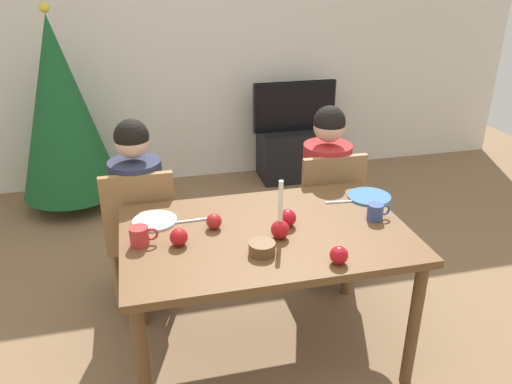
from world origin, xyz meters
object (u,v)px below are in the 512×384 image
at_px(plate_left, 155,221).
at_px(plate_right, 369,197).
at_px(dining_table, 265,245).
at_px(tv_stand, 293,154).
at_px(person_right_child, 325,198).
at_px(candle_centerpiece, 280,226).
at_px(person_left_child, 140,218).
at_px(mug_right, 376,212).
at_px(apple_far_edge, 287,218).
at_px(chair_right, 326,208).
at_px(chair_left, 141,229).
at_px(apple_by_right_mug, 214,221).
at_px(apple_near_candle, 339,255).
at_px(bowl_walnuts, 262,248).
at_px(mug_left, 140,236).
at_px(christmas_tree, 61,108).
at_px(tv, 294,106).
at_px(apple_by_left_plate, 179,237).

xyz_separation_m(plate_left, plate_right, (1.18, 0.01, 0.00)).
bearing_deg(dining_table, tv_stand, 69.08).
xyz_separation_m(person_right_child, candle_centerpiece, (-0.51, -0.72, 0.24)).
xyz_separation_m(person_left_child, mug_right, (1.17, -0.66, 0.22)).
height_order(plate_left, apple_far_edge, apple_far_edge).
bearing_deg(chair_right, chair_left, 180.00).
bearing_deg(apple_by_right_mug, person_left_child, 122.75).
bearing_deg(apple_near_candle, bowl_walnuts, 152.54).
relative_size(plate_right, apple_by_right_mug, 3.07).
bearing_deg(mug_left, apple_near_candle, -23.46).
relative_size(christmas_tree, apple_by_right_mug, 21.41).
distance_m(dining_table, bowl_walnuts, 0.24).
relative_size(tv, bowl_walnuts, 6.50).
distance_m(mug_left, mug_right, 1.17).
relative_size(mug_right, apple_near_candle, 1.50).
distance_m(chair_left, apple_by_left_plate, 0.72).
bearing_deg(apple_near_candle, tv_stand, 76.39).
xyz_separation_m(christmas_tree, mug_left, (0.54, -2.13, -0.07)).
bearing_deg(christmas_tree, dining_table, -61.84).
bearing_deg(tv_stand, dining_table, -110.92).
height_order(tv_stand, plate_left, plate_left).
bearing_deg(person_right_child, tv_stand, 79.11).
xyz_separation_m(dining_table, apple_by_left_plate, (-0.43, -0.04, 0.13)).
height_order(tv_stand, apple_by_left_plate, apple_by_left_plate).
bearing_deg(christmas_tree, mug_right, -51.39).
bearing_deg(tv, plate_right, -96.10).
bearing_deg(apple_by_right_mug, mug_left, -167.56).
relative_size(candle_centerpiece, apple_by_right_mug, 3.81).
relative_size(candle_centerpiece, mug_right, 2.41).
bearing_deg(person_left_child, bowl_walnuts, -57.73).
xyz_separation_m(person_left_child, tv, (1.48, 1.66, 0.14)).
relative_size(chair_right, plate_left, 4.02).
relative_size(person_right_child, tv_stand, 1.83).
bearing_deg(dining_table, mug_left, 179.45).
bearing_deg(person_right_child, plate_left, -158.92).
bearing_deg(chair_left, candle_centerpiece, -46.79).
bearing_deg(person_right_child, person_left_child, 180.00).
distance_m(mug_left, apple_by_right_mug, 0.37).
height_order(plate_left, plate_right, same).
distance_m(person_left_child, mug_left, 0.67).
bearing_deg(apple_by_left_plate, tv, 60.82).
xyz_separation_m(plate_right, mug_left, (-1.26, -0.23, 0.04)).
bearing_deg(apple_far_edge, mug_right, -5.00).
height_order(candle_centerpiece, apple_by_left_plate, candle_centerpiece).
distance_m(chair_right, apple_by_left_plate, 1.21).
bearing_deg(apple_by_left_plate, person_left_child, 104.35).
height_order(candle_centerpiece, apple_far_edge, candle_centerpiece).
relative_size(tv_stand, apple_by_left_plate, 7.53).
bearing_deg(person_left_child, candle_centerpiece, -48.10).
relative_size(dining_table, candle_centerpiece, 4.71).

